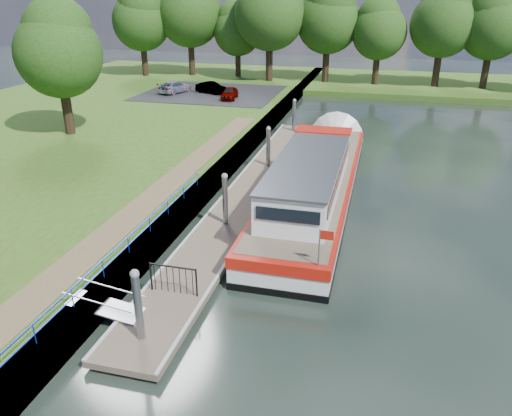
% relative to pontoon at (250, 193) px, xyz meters
% --- Properties ---
extents(ground, '(160.00, 160.00, 0.00)m').
position_rel_pontoon_xyz_m(ground, '(0.00, -13.00, -0.18)').
color(ground, black).
rests_on(ground, ground).
extents(riverbank, '(32.00, 90.00, 0.78)m').
position_rel_pontoon_xyz_m(riverbank, '(-18.00, 2.00, 0.20)').
color(riverbank, '#2E4F16').
rests_on(riverbank, ground).
extents(bank_edge, '(1.10, 90.00, 0.78)m').
position_rel_pontoon_xyz_m(bank_edge, '(-2.55, 2.00, 0.20)').
color(bank_edge, '#473D2D').
rests_on(bank_edge, ground).
extents(far_bank, '(60.00, 18.00, 0.60)m').
position_rel_pontoon_xyz_m(far_bank, '(12.00, 39.00, 0.12)').
color(far_bank, '#2E4F16').
rests_on(far_bank, ground).
extents(footpath, '(1.60, 40.00, 0.05)m').
position_rel_pontoon_xyz_m(footpath, '(-4.40, -5.00, 0.62)').
color(footpath, brown).
rests_on(footpath, riverbank).
extents(carpark, '(14.00, 12.00, 0.06)m').
position_rel_pontoon_xyz_m(carpark, '(-11.00, 25.00, 0.62)').
color(carpark, black).
rests_on(carpark, riverbank).
extents(blue_fence, '(0.04, 18.04, 0.72)m').
position_rel_pontoon_xyz_m(blue_fence, '(-2.75, -10.00, 1.13)').
color(blue_fence, '#0C2DBF').
rests_on(blue_fence, riverbank).
extents(pontoon, '(2.50, 30.00, 0.56)m').
position_rel_pontoon_xyz_m(pontoon, '(0.00, 0.00, 0.00)').
color(pontoon, brown).
rests_on(pontoon, ground).
extents(mooring_piles, '(0.30, 27.30, 3.55)m').
position_rel_pontoon_xyz_m(mooring_piles, '(0.00, 0.00, 1.10)').
color(mooring_piles, gray).
rests_on(mooring_piles, ground).
extents(gangway, '(2.58, 1.00, 0.92)m').
position_rel_pontoon_xyz_m(gangway, '(-1.85, -12.50, 0.44)').
color(gangway, '#A5A8AD').
rests_on(gangway, ground).
extents(gate_panel, '(1.85, 0.05, 1.15)m').
position_rel_pontoon_xyz_m(gate_panel, '(-0.00, -10.80, 0.97)').
color(gate_panel, black).
rests_on(gate_panel, ground).
extents(barge, '(4.36, 21.15, 4.78)m').
position_rel_pontoon_xyz_m(barge, '(3.60, 0.89, 0.90)').
color(barge, black).
rests_on(barge, ground).
extents(horizon_trees, '(54.38, 10.03, 12.87)m').
position_rel_pontoon_xyz_m(horizon_trees, '(-1.61, 35.68, 7.76)').
color(horizon_trees, '#332316').
rests_on(horizon_trees, ground).
extents(bank_tree_a, '(6.12, 6.12, 9.72)m').
position_rel_pontoon_xyz_m(bank_tree_a, '(-15.99, 7.08, 6.84)').
color(bank_tree_a, '#332316').
rests_on(bank_tree_a, riverbank).
extents(car_a, '(1.72, 3.47, 1.14)m').
position_rel_pontoon_xyz_m(car_a, '(-8.10, 22.31, 1.22)').
color(car_a, '#999999').
rests_on(car_a, carpark).
extents(car_b, '(3.75, 2.46, 1.17)m').
position_rel_pontoon_xyz_m(car_b, '(-10.83, 24.62, 1.23)').
color(car_b, '#999999').
rests_on(car_b, carpark).
extents(car_c, '(2.79, 4.43, 1.20)m').
position_rel_pontoon_xyz_m(car_c, '(-14.64, 24.03, 1.25)').
color(car_c, '#999999').
rests_on(car_c, carpark).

